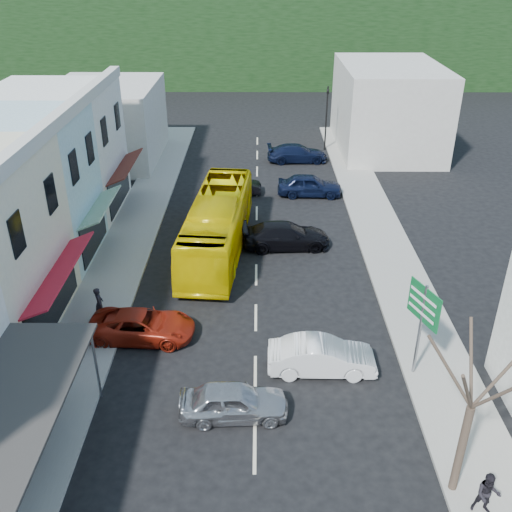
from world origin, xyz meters
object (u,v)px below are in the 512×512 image
at_px(bus, 218,226).
at_px(car_red, 142,325).
at_px(direction_sign, 419,332).
at_px(pedestrian_left, 99,302).
at_px(pedestrian_right, 488,492).
at_px(car_silver, 234,401).
at_px(street_tree, 471,407).
at_px(traffic_signal, 326,119).
at_px(car_white, 322,357).

xyz_separation_m(bus, car_red, (-2.82, -8.40, -0.85)).
bearing_deg(direction_sign, pedestrian_left, 143.70).
bearing_deg(pedestrian_right, pedestrian_left, 156.69).
bearing_deg(pedestrian_right, car_silver, 164.40).
relative_size(pedestrian_left, direction_sign, 0.40).
height_order(car_silver, car_red, same).
distance_m(car_silver, street_tree, 8.30).
xyz_separation_m(bus, direction_sign, (8.58, -10.84, 0.56)).
distance_m(street_tree, traffic_signal, 35.14).
height_order(bus, car_silver, bus).
height_order(bus, direction_sign, direction_sign).
bearing_deg(car_red, pedestrian_right, -123.75).
xyz_separation_m(pedestrian_right, traffic_signal, (-1.17, 36.00, 1.68)).
relative_size(car_red, traffic_signal, 0.86).
relative_size(car_white, direction_sign, 1.04).
distance_m(bus, traffic_signal, 20.29).
relative_size(bus, street_tree, 1.65).
distance_m(pedestrian_right, direction_sign, 6.65).
xyz_separation_m(car_white, traffic_signal, (3.12, 29.25, 1.98)).
bearing_deg(street_tree, direction_sign, 88.99).
xyz_separation_m(pedestrian_left, direction_sign, (13.58, -3.76, 1.11)).
distance_m(car_white, pedestrian_right, 8.00).
xyz_separation_m(bus, car_white, (4.86, -10.63, -0.85)).
bearing_deg(pedestrian_right, car_red, 155.86).
relative_size(car_red, direction_sign, 1.09).
distance_m(bus, direction_sign, 13.84).
xyz_separation_m(street_tree, traffic_signal, (-0.50, 35.12, -0.84)).
bearing_deg(pedestrian_left, car_white, -126.70).
bearing_deg(street_tree, pedestrian_left, 145.07).
distance_m(pedestrian_right, street_tree, 2.75).
xyz_separation_m(bus, traffic_signal, (7.98, 18.62, 1.13)).
xyz_separation_m(car_silver, car_red, (-4.22, 4.80, 0.00)).
bearing_deg(car_white, car_silver, 127.34).
bearing_deg(traffic_signal, direction_sign, 86.64).
xyz_separation_m(car_silver, pedestrian_right, (7.75, -4.18, 0.30)).
relative_size(pedestrian_right, traffic_signal, 0.32).
xyz_separation_m(car_red, direction_sign, (11.40, -2.44, 1.41)).
distance_m(car_silver, pedestrian_right, 8.81).
bearing_deg(street_tree, car_white, 121.64).
bearing_deg(pedestrian_left, car_silver, -150.63).
xyz_separation_m(pedestrian_left, street_tree, (13.48, -9.41, 2.52)).
xyz_separation_m(car_white, pedestrian_left, (-9.86, 3.55, 0.30)).
distance_m(direction_sign, street_tree, 5.83).
bearing_deg(direction_sign, pedestrian_right, -105.85).
relative_size(car_silver, traffic_signal, 0.82).
bearing_deg(pedestrian_right, traffic_signal, 104.59).
bearing_deg(car_white, direction_sign, -92.53).
xyz_separation_m(bus, car_silver, (1.40, -13.20, -0.85)).
xyz_separation_m(car_red, pedestrian_right, (11.97, -8.98, 0.30)).
bearing_deg(car_red, traffic_signal, -18.66).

